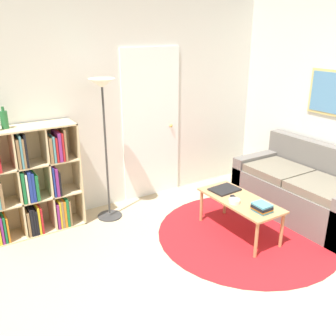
# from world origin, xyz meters

# --- Properties ---
(ground_plane) EXTENTS (14.00, 14.00, 0.00)m
(ground_plane) POSITION_xyz_m (0.00, 0.00, 0.00)
(ground_plane) COLOR tan
(wall_back) EXTENTS (7.18, 0.11, 2.60)m
(wall_back) POSITION_xyz_m (0.02, 2.63, 1.29)
(wall_back) COLOR silver
(wall_back) RESTS_ON ground_plane
(wall_right) EXTENTS (0.08, 5.61, 2.60)m
(wall_right) POSITION_xyz_m (2.11, 1.30, 1.30)
(wall_right) COLOR silver
(wall_right) RESTS_ON ground_plane
(rug) EXTENTS (2.03, 2.03, 0.01)m
(rug) POSITION_xyz_m (0.75, 1.06, 0.00)
(rug) COLOR #B2191E
(rug) RESTS_ON ground_plane
(bookshelf) EXTENTS (1.03, 0.34, 1.23)m
(bookshelf) POSITION_xyz_m (-1.28, 2.41, 0.60)
(bookshelf) COLOR beige
(bookshelf) RESTS_ON ground_plane
(floor_lamp) EXTENTS (0.30, 0.30, 1.69)m
(floor_lamp) POSITION_xyz_m (-0.41, 2.28, 1.37)
(floor_lamp) COLOR #333333
(floor_lamp) RESTS_ON ground_plane
(couch) EXTENTS (0.83, 1.67, 0.86)m
(couch) POSITION_xyz_m (1.72, 1.08, 0.30)
(couch) COLOR #66605B
(couch) RESTS_ON ground_plane
(coffee_table) EXTENTS (0.45, 1.00, 0.43)m
(coffee_table) POSITION_xyz_m (0.67, 1.13, 0.38)
(coffee_table) COLOR #AD7F51
(coffee_table) RESTS_ON ground_plane
(laptop) EXTENTS (0.34, 0.27, 0.02)m
(laptop) POSITION_xyz_m (0.68, 1.41, 0.44)
(laptop) COLOR black
(laptop) RESTS_ON coffee_table
(bowl) EXTENTS (0.12, 0.12, 0.04)m
(bowl) POSITION_xyz_m (0.55, 1.09, 0.45)
(bowl) COLOR silver
(bowl) RESTS_ON coffee_table
(book_stack_on_table) EXTENTS (0.16, 0.19, 0.09)m
(book_stack_on_table) POSITION_xyz_m (0.65, 0.79, 0.47)
(book_stack_on_table) COLOR teal
(book_stack_on_table) RESTS_ON coffee_table
(remote) EXTENTS (0.09, 0.15, 0.02)m
(remote) POSITION_xyz_m (0.62, 1.17, 0.44)
(remote) COLOR black
(remote) RESTS_ON coffee_table
(bottle_right) EXTENTS (0.08, 0.08, 0.23)m
(bottle_right) POSITION_xyz_m (-1.43, 2.44, 1.33)
(bottle_right) COLOR #236633
(bottle_right) RESTS_ON bookshelf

